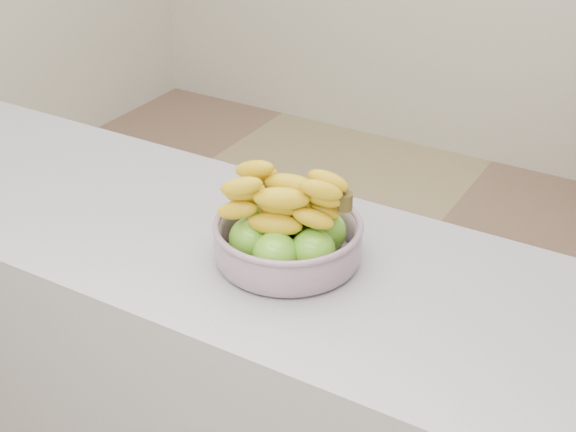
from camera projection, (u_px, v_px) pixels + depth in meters
name	position (u px, v px, depth m)	size (l,w,h in m)	color
ground	(292.00, 399.00, 2.55)	(4.00, 4.00, 0.00)	#95835B
counter	(190.00, 382.00, 1.96)	(2.00, 0.60, 0.90)	#9D9BA3
fruit_bowl	(288.00, 233.00, 1.58)	(0.30, 0.30, 0.19)	#98A6B7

